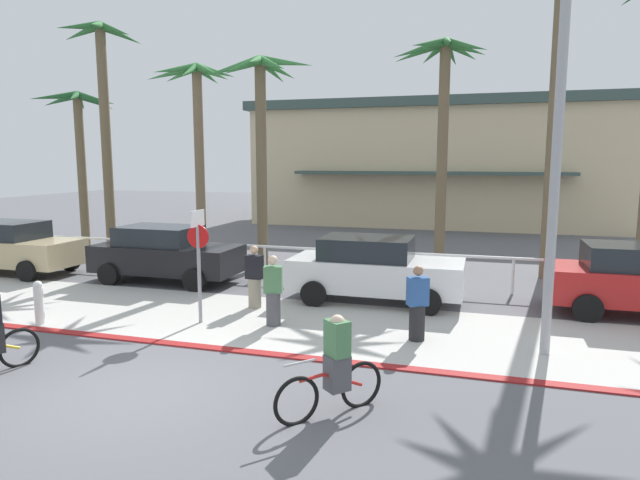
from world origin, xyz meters
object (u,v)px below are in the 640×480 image
object	(u,v)px
palm_tree_0	(79,132)
palm_tree_2	(196,108)
palm_tree_3	(260,105)
car_black_1	(166,253)
car_white_2	(374,269)
pedestrian_0	(255,280)
bollard_2	(39,302)
stop_sign_bike_lane	(198,250)
streetlight_curb	(560,124)
palm_tree_5	(560,38)
pedestrian_2	(273,294)
car_tan_0	(12,247)
pedestrian_1	(417,307)
palm_tree_4	(442,91)
palm_tree_1	(103,92)
cyclist_red_0	(334,368)

from	to	relation	value
palm_tree_0	palm_tree_2	distance (m)	5.89
palm_tree_3	car_black_1	distance (m)	5.71
car_white_2	pedestrian_0	size ratio (longest dim) A/B	2.79
bollard_2	car_black_1	xyz separation A→B (m)	(0.29, 4.66, 0.35)
stop_sign_bike_lane	streetlight_curb	xyz separation A→B (m)	(7.24, -0.18, 2.60)
palm_tree_5	pedestrian_2	distance (m)	11.54
palm_tree_2	palm_tree_3	bearing A→B (deg)	-25.05
palm_tree_2	pedestrian_2	distance (m)	10.78
car_tan_0	pedestrian_1	distance (m)	13.74
palm_tree_5	pedestrian_1	bearing A→B (deg)	-113.43
stop_sign_bike_lane	palm_tree_2	world-z (taller)	palm_tree_2
stop_sign_bike_lane	palm_tree_4	distance (m)	10.47
pedestrian_2	car_tan_0	bearing A→B (deg)	163.94
palm_tree_4	car_white_2	bearing A→B (deg)	-102.11
palm_tree_5	palm_tree_3	bearing A→B (deg)	-173.27
palm_tree_3	palm_tree_1	bearing A→B (deg)	176.76
palm_tree_0	car_tan_0	size ratio (longest dim) A/B	1.47
stop_sign_bike_lane	palm_tree_1	distance (m)	10.98
palm_tree_3	streetlight_curb	bearing A→B (deg)	-38.03
car_white_2	pedestrian_2	xyz separation A→B (m)	(-1.72, -2.72, -0.14)
palm_tree_0	palm_tree_5	distance (m)	18.28
bollard_2	car_tan_0	bearing A→B (deg)	140.05
palm_tree_5	car_black_1	distance (m)	13.34
palm_tree_2	cyclist_red_0	xyz separation A→B (m)	(8.37, -11.29, -4.86)
car_black_1	pedestrian_1	world-z (taller)	car_black_1
palm_tree_1	palm_tree_3	xyz separation A→B (m)	(6.33, -0.36, -0.68)
car_tan_0	car_black_1	size ratio (longest dim) A/B	1.00
car_white_2	pedestrian_0	distance (m)	3.09
bollard_2	pedestrian_2	bearing A→B (deg)	15.56
palm_tree_2	car_black_1	xyz separation A→B (m)	(1.22, -4.31, -4.68)
bollard_2	palm_tree_1	distance (m)	10.46
streetlight_curb	car_tan_0	xyz separation A→B (m)	(-15.81, 3.40, -3.41)
palm_tree_2	pedestrian_2	size ratio (longest dim) A/B	4.52
palm_tree_2	car_white_2	size ratio (longest dim) A/B	1.63
palm_tree_2	car_black_1	size ratio (longest dim) A/B	1.63
streetlight_curb	car_white_2	xyz separation A→B (m)	(-3.86, 3.18, -3.41)
palm_tree_1	streetlight_curb	bearing A→B (deg)	-25.16
palm_tree_5	pedestrian_0	xyz separation A→B (m)	(-7.30, -5.91, -6.49)
car_tan_0	car_white_2	bearing A→B (deg)	-1.06
bollard_2	cyclist_red_0	distance (m)	7.79
stop_sign_bike_lane	pedestrian_1	size ratio (longest dim) A/B	1.64
streetlight_curb	palm_tree_4	size ratio (longest dim) A/B	0.98
palm_tree_2	car_tan_0	distance (m)	7.84
car_tan_0	bollard_2	bearing A→B (deg)	-39.95
palm_tree_4	palm_tree_3	bearing A→B (deg)	-159.98
car_tan_0	car_white_2	world-z (taller)	same
car_white_2	car_tan_0	bearing A→B (deg)	178.94
car_black_1	pedestrian_2	world-z (taller)	car_black_1
stop_sign_bike_lane	cyclist_red_0	bearing A→B (deg)	-40.28
palm_tree_0	cyclist_red_0	size ratio (longest dim) A/B	4.30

